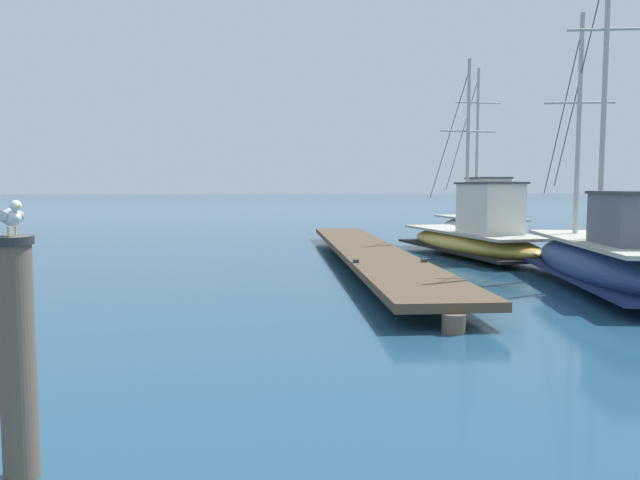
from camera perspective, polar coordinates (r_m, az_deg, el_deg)
The scene contains 6 objects.
floating_dock at distance 17.54m, azimuth 4.47°, elevation -1.03°, with size 3.20×17.07×0.53m.
fishing_boat_0 at distance 19.85m, azimuth 14.24°, elevation 0.39°, with size 2.72×7.48×6.24m.
fishing_boat_1 at distance 14.26m, azimuth 25.08°, elevation -1.59°, with size 3.43×8.12×7.46m.
fishing_boat_2 at distance 25.13m, azimuth 14.67°, elevation 1.51°, with size 2.32×6.00×6.89m.
mooring_piling at distance 5.12m, azimuth -26.39°, elevation -9.52°, with size 0.30×0.30×1.83m.
perched_seagull at distance 4.98m, azimuth -26.86°, elevation 2.02°, with size 0.27×0.34×0.27m.
Camera 1 is at (0.34, 0.84, 2.18)m, focal length 34.33 mm.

